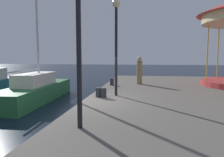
{
  "coord_description": "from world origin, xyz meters",
  "views": [
    {
      "loc": [
        2.36,
        -8.29,
        2.5
      ],
      "look_at": [
        0.37,
        5.19,
        1.13
      ],
      "focal_mm": 34.96,
      "sensor_mm": 36.0,
      "label": 1
    }
  ],
  "objects": [
    {
      "name": "lamp_post_far_end",
      "position": [
        1.15,
        1.12,
        3.64
      ],
      "size": [
        0.36,
        0.36,
        4.13
      ],
      "color": "black",
      "rests_on": "quay_dock"
    },
    {
      "name": "bollard_south",
      "position": [
        0.7,
        0.57,
        1.0
      ],
      "size": [
        0.24,
        0.24,
        0.4
      ],
      "primitive_type": "cylinder",
      "color": "#2D2D33",
      "rests_on": "quay_dock"
    },
    {
      "name": "bollard_center",
      "position": [
        0.47,
        0.62,
        1.0
      ],
      "size": [
        0.24,
        0.24,
        0.4
      ],
      "primitive_type": "cylinder",
      "color": "#2D2D33",
      "rests_on": "quay_dock"
    },
    {
      "name": "bollard_north",
      "position": [
        0.47,
        4.5,
        1.0
      ],
      "size": [
        0.24,
        0.24,
        0.4
      ],
      "primitive_type": "cylinder",
      "color": "#2D2D33",
      "rests_on": "quay_dock"
    },
    {
      "name": "ground_plane",
      "position": [
        0.0,
        0.0,
        0.0
      ],
      "size": [
        120.0,
        120.0,
        0.0
      ],
      "primitive_type": "plane",
      "color": "black"
    },
    {
      "name": "person_near_carousel",
      "position": [
        2.08,
        5.31,
        1.6
      ],
      "size": [
        0.34,
        0.34,
        1.71
      ],
      "color": "#937A4C",
      "rests_on": "quay_dock"
    },
    {
      "name": "sailboat_green",
      "position": [
        -3.68,
        3.13,
        0.62
      ],
      "size": [
        2.03,
        7.09,
        7.06
      ],
      "color": "#236638",
      "rests_on": "ground"
    }
  ]
}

